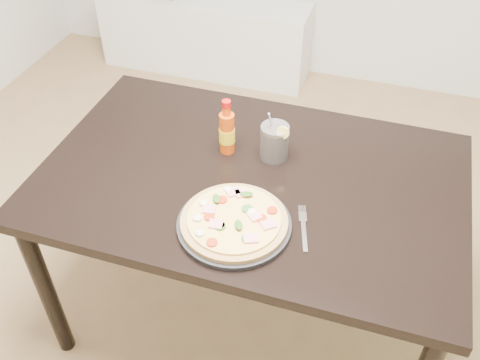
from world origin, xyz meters
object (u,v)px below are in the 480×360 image
(plate, at_px, (234,225))
(hot_sauce_bottle, at_px, (227,132))
(cola_cup, at_px, (274,142))
(fork, at_px, (303,226))
(pizza, at_px, (234,220))
(media_console, at_px, (205,35))
(dining_table, at_px, (251,193))

(plate, xyz_separation_m, hot_sauce_bottle, (-0.14, 0.34, 0.07))
(cola_cup, relative_size, fork, 1.00)
(cola_cup, bearing_deg, pizza, -94.32)
(media_console, bearing_deg, fork, -61.43)
(cola_cup, bearing_deg, dining_table, -111.15)
(dining_table, xyz_separation_m, plate, (0.02, -0.24, 0.09))
(pizza, relative_size, media_console, 0.23)
(plate, relative_size, media_console, 0.25)
(plate, bearing_deg, cola_cup, 85.85)
(dining_table, height_order, hot_sauce_bottle, hot_sauce_bottle)
(dining_table, relative_size, fork, 7.55)
(pizza, distance_m, media_console, 2.31)
(plate, relative_size, cola_cup, 1.85)
(pizza, bearing_deg, media_console, 113.37)
(fork, height_order, media_console, fork)
(plate, distance_m, media_console, 2.31)
(plate, height_order, fork, plate)
(cola_cup, height_order, media_console, cola_cup)
(fork, bearing_deg, dining_table, 124.60)
(media_console, bearing_deg, cola_cup, -61.70)
(plate, xyz_separation_m, media_console, (-0.89, 2.06, -0.51))
(pizza, height_order, cola_cup, cola_cup)
(pizza, xyz_separation_m, hot_sauce_bottle, (-0.14, 0.34, 0.05))
(media_console, bearing_deg, hot_sauce_bottle, -66.35)
(pizza, relative_size, fork, 1.73)
(pizza, xyz_separation_m, media_console, (-0.89, 2.06, -0.53))
(cola_cup, relative_size, media_console, 0.13)
(hot_sauce_bottle, distance_m, fork, 0.44)
(fork, bearing_deg, plate, -179.07)
(pizza, bearing_deg, fork, 16.77)
(pizza, bearing_deg, plate, -34.55)
(dining_table, relative_size, pizza, 4.37)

